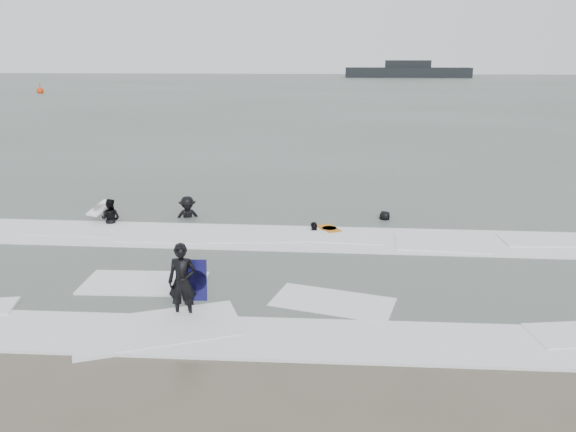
# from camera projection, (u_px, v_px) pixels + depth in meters

# --- Properties ---
(ground) EXTENTS (320.00, 320.00, 0.00)m
(ground) POSITION_uv_depth(u_px,v_px,m) (270.00, 326.00, 12.40)
(ground) COLOR brown
(ground) RESTS_ON ground
(sea) EXTENTS (320.00, 320.00, 0.00)m
(sea) POSITION_uv_depth(u_px,v_px,m) (326.00, 91.00, 88.98)
(sea) COLOR #47544C
(sea) RESTS_ON ground
(surfer_centre) EXTENTS (0.65, 0.43, 1.78)m
(surfer_centre) POSITION_uv_depth(u_px,v_px,m) (184.00, 317.00, 12.85)
(surfer_centre) COLOR black
(surfer_centre) RESTS_ON ground
(surfer_wading) EXTENTS (0.78, 0.64, 1.48)m
(surfer_wading) POSITION_uv_depth(u_px,v_px,m) (111.00, 224.00, 19.84)
(surfer_wading) COLOR black
(surfer_wading) RESTS_ON ground
(surfer_breaker) EXTENTS (1.25, 0.97, 1.70)m
(surfer_breaker) POSITION_uv_depth(u_px,v_px,m) (188.00, 219.00, 20.44)
(surfer_breaker) COLOR black
(surfer_breaker) RESTS_ON ground
(surfer_right_near) EXTENTS (0.97, 0.72, 1.53)m
(surfer_right_near) POSITION_uv_depth(u_px,v_px,m) (314.00, 233.00, 18.88)
(surfer_right_near) COLOR black
(surfer_right_near) RESTS_ON ground
(surfer_right_far) EXTENTS (0.83, 0.88, 1.51)m
(surfer_right_far) POSITION_uv_depth(u_px,v_px,m) (385.00, 221.00, 20.26)
(surfer_right_far) COLOR black
(surfer_right_far) RESTS_ON ground
(surf_foam) EXTENTS (30.03, 9.06, 0.09)m
(surf_foam) POSITION_uv_depth(u_px,v_px,m) (284.00, 264.00, 15.94)
(surf_foam) COLOR white
(surf_foam) RESTS_ON ground
(bodyboards) EXTENTS (8.96, 7.54, 1.25)m
(bodyboards) POSITION_uv_depth(u_px,v_px,m) (208.00, 233.00, 17.24)
(bodyboards) COLOR #0F0E41
(bodyboards) RESTS_ON ground
(buoy) EXTENTS (1.00, 1.00, 1.65)m
(buoy) POSITION_uv_depth(u_px,v_px,m) (40.00, 91.00, 84.78)
(buoy) COLOR red
(buoy) RESTS_ON ground
(vessel_horizon) EXTENTS (30.97, 5.53, 4.20)m
(vessel_horizon) POSITION_uv_depth(u_px,v_px,m) (408.00, 71.00, 140.90)
(vessel_horizon) COLOR black
(vessel_horizon) RESTS_ON ground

